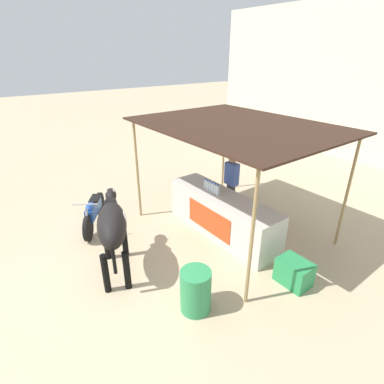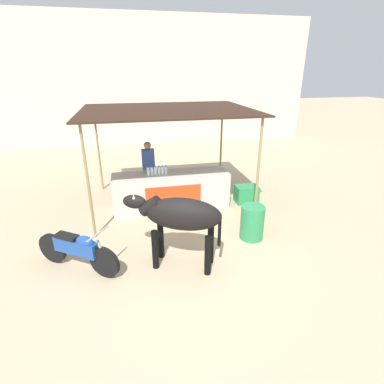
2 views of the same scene
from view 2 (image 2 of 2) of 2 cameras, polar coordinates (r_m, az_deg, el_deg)
ground_plane at (r=6.23m, az=-0.83°, el=-11.46°), size 60.00×60.00×0.00m
building_wall_far at (r=15.13m, az=-8.89°, el=20.03°), size 16.00×0.50×5.75m
stall_counter at (r=7.92m, az=-3.98°, el=0.23°), size 3.00×0.82×0.96m
stall_awning at (r=7.70m, az=-4.73°, el=14.73°), size 4.20×3.20×2.54m
water_bottle_row at (r=7.63m, az=-6.65°, el=4.02°), size 0.52×0.07×0.25m
vendor_behind_counter at (r=8.45m, az=-8.23°, el=4.17°), size 0.34×0.22×1.65m
cooler_box at (r=8.45m, az=10.32°, el=-0.39°), size 0.60×0.44×0.48m
water_barrel at (r=6.66m, az=11.38°, el=-5.70°), size 0.51×0.51×0.76m
cow at (r=5.38m, az=-2.43°, el=-4.57°), size 1.81×1.06×1.44m
motorcycle_parked at (r=5.93m, az=-20.97°, el=-10.15°), size 1.54×1.08×0.90m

